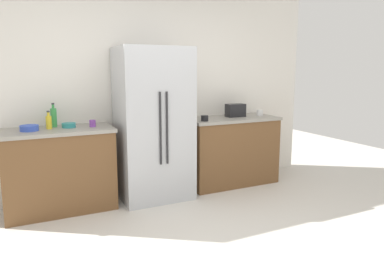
% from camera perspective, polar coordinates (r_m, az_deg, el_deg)
% --- Properties ---
extents(kitchen_back_panel, '(5.08, 0.10, 2.91)m').
position_cam_1_polar(kitchen_back_panel, '(4.64, -8.35, 7.75)').
color(kitchen_back_panel, silver).
rests_on(kitchen_back_panel, ground_plane).
extents(counter_left, '(1.18, 0.62, 0.93)m').
position_cam_1_polar(counter_left, '(4.23, -20.69, -6.41)').
color(counter_left, brown).
rests_on(counter_left, ground_plane).
extents(counter_right, '(1.28, 0.62, 0.93)m').
position_cam_1_polar(counter_right, '(4.92, 6.27, -3.70)').
color(counter_right, brown).
rests_on(counter_right, ground_plane).
extents(refrigerator, '(0.85, 0.71, 1.84)m').
position_cam_1_polar(refrigerator, '(4.30, -6.31, 0.57)').
color(refrigerator, '#B7BABF').
rests_on(refrigerator, ground_plane).
extents(toaster, '(0.26, 0.14, 0.18)m').
position_cam_1_polar(toaster, '(4.89, 7.09, 2.79)').
color(toaster, black).
rests_on(toaster, counter_right).
extents(bottle_a, '(0.07, 0.07, 0.27)m').
position_cam_1_polar(bottle_a, '(4.26, -21.62, 1.57)').
color(bottle_a, green).
rests_on(bottle_a, counter_left).
extents(bottle_b, '(0.06, 0.06, 0.20)m').
position_cam_1_polar(bottle_b, '(4.15, -22.32, 0.87)').
color(bottle_b, yellow).
rests_on(bottle_b, counter_left).
extents(cup_a, '(0.09, 0.09, 0.08)m').
position_cam_1_polar(cup_a, '(5.09, 10.97, 2.39)').
color(cup_a, white).
rests_on(cup_a, counter_right).
extents(cup_b, '(0.07, 0.07, 0.08)m').
position_cam_1_polar(cup_b, '(4.15, -15.91, 0.65)').
color(cup_b, purple).
rests_on(cup_b, counter_left).
extents(cup_c, '(0.10, 0.10, 0.07)m').
position_cam_1_polar(cup_c, '(4.45, 2.08, 1.52)').
color(cup_c, black).
rests_on(cup_c, counter_right).
extents(bowl_a, '(0.19, 0.19, 0.06)m').
position_cam_1_polar(bowl_a, '(4.11, -25.00, -0.09)').
color(bowl_a, blue).
rests_on(bowl_a, counter_left).
extents(bowl_b, '(0.15, 0.15, 0.05)m').
position_cam_1_polar(bowl_b, '(4.18, -19.45, 0.35)').
color(bowl_b, teal).
rests_on(bowl_b, counter_left).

